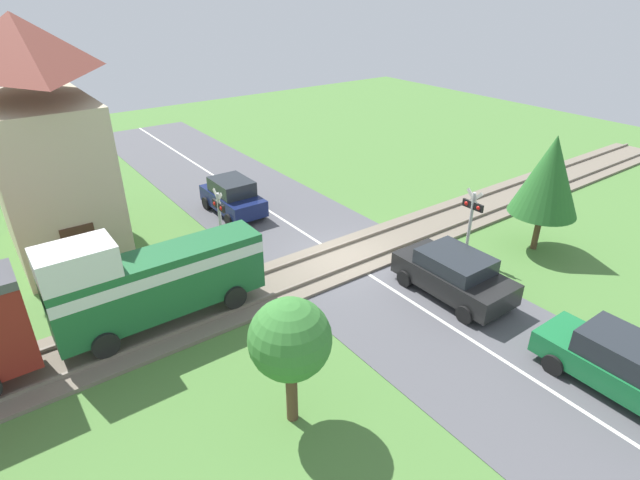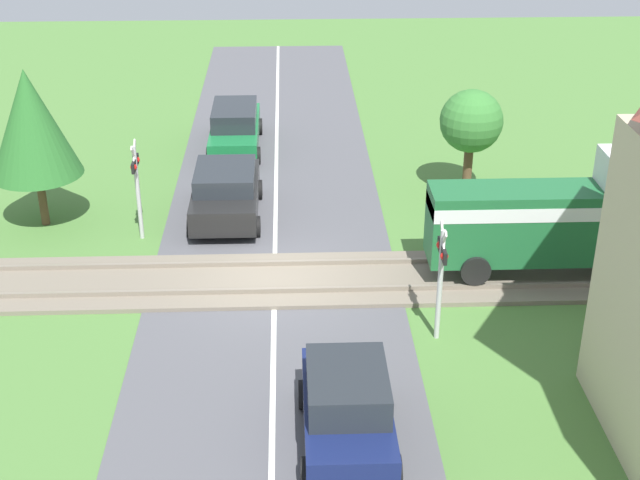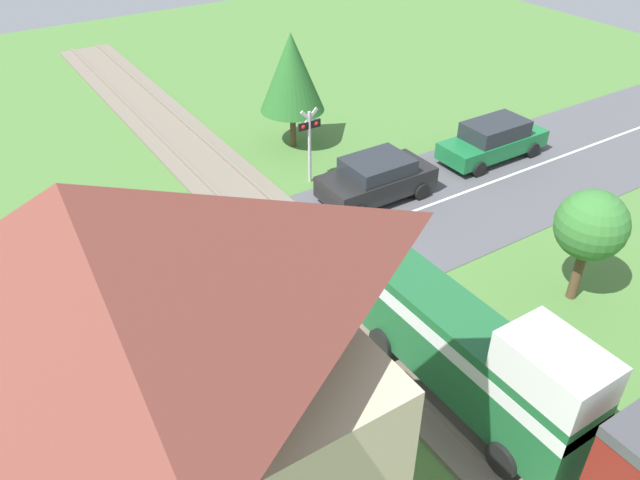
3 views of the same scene
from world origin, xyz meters
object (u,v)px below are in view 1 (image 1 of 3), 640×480
Objects in this scene: car_far_side at (233,196)px; pedestrian_by_station at (67,284)px; car_behind_queue at (629,368)px; crossing_signal_east_approach at (220,216)px; station_building at (43,145)px; car_near_crossing at (454,274)px; crossing_signal_west_approach at (471,216)px.

car_far_side is 8.48m from pedestrian_by_station.
car_far_side is 2.13× the size of pedestrian_by_station.
pedestrian_by_station is (-3.40, 7.77, -0.07)m from car_far_side.
car_far_side reaches higher than car_behind_queue.
station_building is (4.63, 4.58, 2.39)m from crossing_signal_east_approach.
car_near_crossing is at bearing -123.45° from pedestrian_by_station.
station_building reaches higher than car_far_side.
car_near_crossing is 0.90× the size of car_behind_queue.
crossing_signal_west_approach is at bearing -18.31° from car_behind_queue.
pedestrian_by_station is (7.03, 10.65, -0.04)m from car_near_crossing.
station_building is 5.64m from pedestrian_by_station.
pedestrian_by_station reaches higher than car_far_side.
car_behind_queue reaches higher than car_near_crossing.
crossing_signal_west_approach reaches higher than car_far_side.
car_near_crossing is 1.42× the size of crossing_signal_west_approach.
car_behind_queue is (-16.13, -2.88, -0.03)m from car_far_side.
car_behind_queue is (-5.70, 0.00, -0.00)m from car_near_crossing.
pedestrian_by_station is (0.26, 5.45, -1.08)m from crossing_signal_east_approach.
car_far_side is 1.26× the size of crossing_signal_west_approach.
crossing_signal_west_approach is at bearing -125.98° from crossing_signal_east_approach.
station_building is at bearing 50.18° from crossing_signal_west_approach.
station_building reaches higher than crossing_signal_east_approach.
car_near_crossing is 1.42× the size of crossing_signal_east_approach.
car_far_side is at bearing 15.44° from car_near_crossing.
station_building reaches higher than car_near_crossing.
station_building is (0.97, 6.90, 3.40)m from car_far_side.
car_near_crossing is at bearing -139.37° from station_building.
pedestrian_by_station is at bearing 168.79° from station_building.
crossing_signal_east_approach is (5.46, 7.52, 0.00)m from crossing_signal_west_approach.
car_behind_queue is 13.55m from crossing_signal_east_approach.
car_far_side is (10.43, 2.88, 0.03)m from car_near_crossing.
car_far_side is at bearing -66.38° from pedestrian_by_station.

